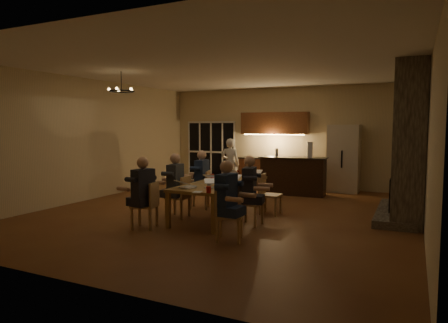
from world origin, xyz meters
TOP-DOWN VIEW (x-y plane):
  - floor at (0.00, 0.00)m, footprint 9.00×9.00m
  - back_wall at (0.00, 4.52)m, footprint 8.00×0.04m
  - left_wall at (-4.02, 0.00)m, footprint 0.04×9.00m
  - right_wall at (4.02, 0.00)m, footprint 0.04×9.00m
  - ceiling at (0.00, 0.00)m, footprint 8.00×9.00m
  - french_doors at (-2.70, 4.47)m, footprint 1.86×0.08m
  - fireplace at (3.70, 1.20)m, footprint 0.58×2.50m
  - kitchenette at (-0.30, 4.20)m, footprint 2.24×0.68m
  - refrigerator at (1.90, 4.15)m, footprint 0.90×0.68m
  - dining_table at (0.07, -0.39)m, footprint 1.10×2.78m
  - bar_island at (0.68, 3.02)m, footprint 1.92×0.77m
  - chair_left_near at (-0.84, -1.91)m, footprint 0.54×0.54m
  - chair_left_mid at (-0.76, -0.85)m, footprint 0.46×0.46m
  - chair_left_far at (-0.79, 0.17)m, footprint 0.56×0.56m
  - chair_right_near at (0.99, -1.98)m, footprint 0.55×0.55m
  - chair_right_mid at (0.91, -0.82)m, footprint 0.45×0.45m
  - chair_right_far at (0.95, 0.27)m, footprint 0.44×0.44m
  - person_left_near at (-0.78, -2.01)m, footprint 0.70×0.70m
  - person_right_near at (0.95, -2.03)m, footprint 0.64×0.64m
  - person_left_mid at (-0.77, -0.92)m, footprint 0.67×0.67m
  - person_right_mid at (0.90, -0.87)m, footprint 0.71×0.71m
  - person_left_far at (-0.77, 0.26)m, footprint 0.65×0.65m
  - standing_person at (-1.33, 3.10)m, footprint 0.62×0.44m
  - chandelier at (-2.32, -0.73)m, footprint 0.58×0.58m
  - laptop_a at (-0.17, -1.43)m, footprint 0.41×0.40m
  - laptop_b at (0.27, -1.19)m, footprint 0.42×0.41m
  - laptop_c at (-0.20, -0.28)m, footprint 0.35×0.31m
  - laptop_d at (0.30, -0.40)m, footprint 0.33×0.29m
  - laptop_e at (-0.15, 0.73)m, footprint 0.36×0.33m
  - laptop_f at (0.38, 0.69)m, footprint 0.33×0.30m
  - mug_front at (0.03, -0.84)m, footprint 0.09×0.09m
  - mug_mid at (0.12, 0.10)m, footprint 0.09×0.09m
  - mug_back at (-0.26, 0.49)m, footprint 0.09×0.09m
  - redcup_near at (0.47, -1.75)m, footprint 0.09×0.09m
  - redcup_mid at (-0.32, -0.07)m, footprint 0.08×0.08m
  - redcup_far at (0.25, 1.08)m, footprint 0.09×0.09m
  - can_silver at (0.13, -1.11)m, footprint 0.07×0.07m
  - can_cola at (-0.13, 0.96)m, footprint 0.06×0.06m
  - plate_near at (0.39, -0.95)m, footprint 0.26×0.26m
  - plate_left at (-0.19, -1.28)m, footprint 0.27×0.27m
  - plate_far at (0.45, 0.40)m, footprint 0.27×0.27m
  - notepad at (0.26, -1.78)m, footprint 0.18×0.23m
  - bar_bottle at (0.21, 2.94)m, footprint 0.08×0.08m
  - bar_blender at (1.15, 3.02)m, footprint 0.18×0.18m

SIDE VIEW (x-z plane):
  - floor at x=0.00m, z-range 0.00..0.00m
  - dining_table at x=0.07m, z-range 0.00..0.75m
  - chair_left_near at x=-0.84m, z-range 0.00..0.89m
  - chair_left_mid at x=-0.76m, z-range 0.00..0.89m
  - chair_left_far at x=-0.79m, z-range 0.00..0.89m
  - chair_right_near at x=0.99m, z-range 0.00..0.89m
  - chair_right_mid at x=0.91m, z-range 0.00..0.89m
  - chair_right_far at x=0.95m, z-range 0.00..0.89m
  - bar_island at x=0.68m, z-range 0.00..1.08m
  - person_left_near at x=-0.78m, z-range 0.00..1.38m
  - person_right_near at x=0.95m, z-range 0.00..1.38m
  - person_left_mid at x=-0.77m, z-range 0.00..1.38m
  - person_right_mid at x=0.90m, z-range 0.00..1.38m
  - person_left_far at x=-0.77m, z-range 0.00..1.38m
  - notepad at x=0.26m, z-range 0.75..0.76m
  - plate_near at x=0.39m, z-range 0.75..0.77m
  - plate_left at x=-0.19m, z-range 0.75..0.77m
  - plate_far at x=0.45m, z-range 0.75..0.77m
  - standing_person at x=-1.33m, z-range 0.00..1.59m
  - mug_front at x=0.03m, z-range 0.75..0.85m
  - mug_mid at x=0.12m, z-range 0.75..0.85m
  - mug_back at x=-0.26m, z-range 0.75..0.85m
  - redcup_near at x=0.47m, z-range 0.75..0.87m
  - redcup_mid at x=-0.32m, z-range 0.75..0.87m
  - redcup_far at x=0.25m, z-range 0.75..0.87m
  - can_silver at x=0.13m, z-range 0.75..0.87m
  - can_cola at x=-0.13m, z-range 0.75..0.87m
  - laptop_a at x=-0.17m, z-range 0.75..0.98m
  - laptop_b at x=0.27m, z-range 0.75..0.98m
  - laptop_c at x=-0.20m, z-range 0.75..0.98m
  - laptop_d at x=0.30m, z-range 0.75..0.98m
  - laptop_e at x=-0.15m, z-range 0.75..0.98m
  - laptop_f at x=0.38m, z-range 0.75..0.98m
  - refrigerator at x=1.90m, z-range 0.00..2.00m
  - french_doors at x=-2.70m, z-range 0.00..2.10m
  - kitchenette at x=-0.30m, z-range 0.00..2.40m
  - bar_bottle at x=0.21m, z-range 1.08..1.32m
  - bar_blender at x=1.15m, z-range 1.08..1.52m
  - back_wall at x=0.00m, z-range 0.00..3.20m
  - left_wall at x=-4.02m, z-range 0.00..3.20m
  - right_wall at x=4.02m, z-range 0.00..3.20m
  - fireplace at x=3.70m, z-range 0.00..3.20m
  - chandelier at x=-2.32m, z-range 2.73..2.77m
  - ceiling at x=0.00m, z-range 3.20..3.24m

